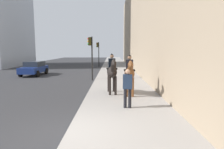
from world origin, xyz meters
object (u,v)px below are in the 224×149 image
Objects in this scene: mounted_horse_near at (112,71)px; car_near_lane at (34,68)px; mounted_horse_far at (130,73)px; traffic_light_far_curb at (98,50)px; pedestrian_greeting at (128,86)px; traffic_light_near_curb at (91,51)px.

mounted_horse_near reaches higher than car_near_lane.
traffic_light_far_curb reaches higher than mounted_horse_far.
mounted_horse_near is 1.06m from mounted_horse_far.
car_near_lane is (9.52, 9.00, -0.62)m from mounted_horse_far.
mounted_horse_near is 0.59× the size of car_near_lane.
mounted_horse_far is at bearing -0.51° from pedestrian_greeting.
traffic_light_far_curb is at bearing 148.15° from car_near_lane.
traffic_light_far_curb is (21.14, 2.67, 1.41)m from pedestrian_greeting.
traffic_light_near_curb is (6.18, 2.75, 1.14)m from mounted_horse_far.
car_near_lane is 1.06× the size of traffic_light_far_curb.
mounted_horse_near is 1.36× the size of pedestrian_greeting.
traffic_light_near_curb is at bearing 22.60° from pedestrian_greeting.
traffic_light_near_curb is at bearing -168.30° from mounted_horse_near.
traffic_light_far_curb reaches higher than car_near_lane.
traffic_light_near_curb is 1.00× the size of traffic_light_far_curb.
traffic_light_far_curb is at bearing 1.01° from traffic_light_near_curb.
traffic_light_far_curb reaches higher than pedestrian_greeting.
mounted_horse_far is at bearing 60.00° from mounted_horse_near.
traffic_light_near_curb is (-3.34, -6.25, 1.75)m from car_near_lane.
mounted_horse_far is 1.34× the size of pedestrian_greeting.
traffic_light_near_curb is at bearing -154.02° from mounted_horse_far.
mounted_horse_far is at bearing -156.01° from traffic_light_near_curb.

